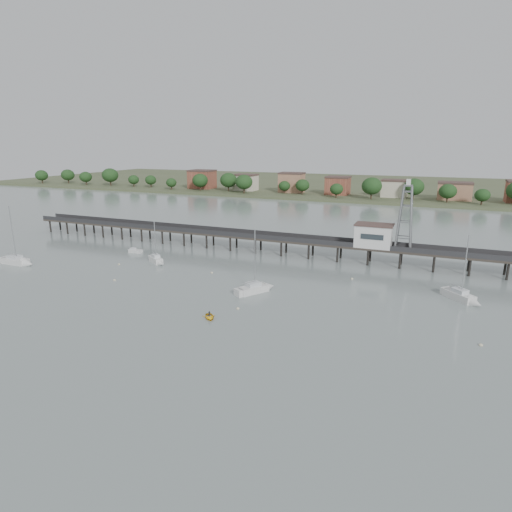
% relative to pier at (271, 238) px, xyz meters
% --- Properties ---
extents(ground_plane, '(500.00, 500.00, 0.00)m').
position_rel_pier_xyz_m(ground_plane, '(0.00, -60.00, -3.79)').
color(ground_plane, gray).
rests_on(ground_plane, ground).
extents(pier, '(150.00, 5.00, 5.50)m').
position_rel_pier_xyz_m(pier, '(0.00, 0.00, 0.00)').
color(pier, '#2D2823').
rests_on(pier, ground).
extents(pier_building, '(8.40, 5.40, 5.30)m').
position_rel_pier_xyz_m(pier_building, '(25.00, 0.00, 2.87)').
color(pier_building, silver).
rests_on(pier_building, ground).
extents(lattice_tower, '(3.20, 3.20, 15.50)m').
position_rel_pier_xyz_m(lattice_tower, '(31.50, 0.00, 7.31)').
color(lattice_tower, slate).
rests_on(lattice_tower, ground).
extents(sailboat_c, '(6.03, 7.73, 12.81)m').
position_rel_pier_xyz_m(sailboat_c, '(8.17, -27.89, -3.15)').
color(sailboat_c, silver).
rests_on(sailboat_c, ground).
extents(sailboat_e, '(6.84, 6.89, 12.49)m').
position_rel_pier_xyz_m(sailboat_e, '(43.59, -18.79, -3.15)').
color(sailboat_e, silver).
rests_on(sailboat_e, ground).
extents(sailboat_b, '(6.00, 4.74, 10.16)m').
position_rel_pier_xyz_m(sailboat_b, '(-20.76, -19.19, -3.13)').
color(sailboat_b, silver).
rests_on(sailboat_b, ground).
extents(sailboat_a, '(8.69, 2.56, 14.31)m').
position_rel_pier_xyz_m(sailboat_a, '(-49.33, -32.12, -3.16)').
color(sailboat_a, silver).
rests_on(sailboat_a, ground).
extents(white_tender, '(3.53, 1.50, 1.36)m').
position_rel_pier_xyz_m(white_tender, '(-31.95, -12.90, -3.37)').
color(white_tender, silver).
rests_on(white_tender, ground).
extents(yellow_dinghy, '(2.02, 1.74, 2.91)m').
position_rel_pier_xyz_m(yellow_dinghy, '(5.83, -42.61, -3.79)').
color(yellow_dinghy, yellow).
rests_on(yellow_dinghy, ground).
extents(dinghy_occupant, '(0.62, 1.06, 0.24)m').
position_rel_pier_xyz_m(dinghy_occupant, '(5.83, -42.61, -3.79)').
color(dinghy_occupant, black).
rests_on(dinghy_occupant, ground).
extents(mooring_buoys, '(73.81, 24.33, 0.39)m').
position_rel_pier_xyz_m(mooring_buoys, '(3.53, -27.49, -3.71)').
color(mooring_buoys, beige).
rests_on(mooring_buoys, ground).
extents(far_shore, '(500.00, 170.00, 10.40)m').
position_rel_pier_xyz_m(far_shore, '(0.36, 179.58, -2.85)').
color(far_shore, '#475133').
rests_on(far_shore, ground).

